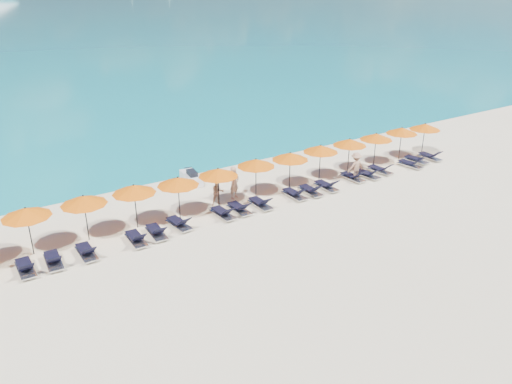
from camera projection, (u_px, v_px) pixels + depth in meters
ground at (291, 236)px, 23.62m from camera, size 1400.00×1400.00×0.00m
jetski at (191, 177)px, 29.88m from camera, size 1.11×2.26×0.77m
beachgoer_a at (234, 183)px, 27.43m from camera, size 0.79×0.67×1.84m
beachgoer_b at (218, 193)px, 26.61m from camera, size 0.77×0.54×1.45m
beachgoer_c at (356, 166)px, 30.11m from camera, size 1.15×0.61×1.72m
umbrella_2 at (26, 212)px, 21.23m from camera, size 2.10×2.10×2.28m
umbrella_3 at (84, 200)px, 22.45m from camera, size 2.10×2.10×2.28m
umbrella_4 at (134, 189)px, 23.65m from camera, size 2.10×2.10×2.28m
umbrella_5 at (178, 181)px, 24.59m from camera, size 2.10×2.10×2.28m
umbrella_6 at (218, 172)px, 25.78m from camera, size 2.10×2.10×2.28m
umbrella_7 at (256, 163)px, 27.18m from camera, size 2.10×2.10×2.28m
umbrella_8 at (290, 156)px, 28.22m from camera, size 2.10×2.10×2.28m
umbrella_9 at (321, 149)px, 29.53m from camera, size 2.10×2.10×2.28m
umbrella_10 at (350, 142)px, 30.74m from camera, size 2.10×2.10×2.28m
umbrella_11 at (376, 137)px, 31.89m from camera, size 2.10×2.10×2.28m
umbrella_12 at (402, 131)px, 33.20m from camera, size 2.10×2.10×2.28m
umbrella_13 at (425, 127)px, 34.13m from camera, size 2.10×2.10×2.28m
lounger_3 at (25, 267)px, 20.49m from camera, size 0.63×1.70×0.66m
lounger_4 at (53, 260)px, 21.05m from camera, size 0.74×1.74×0.66m
lounger_5 at (86, 252)px, 21.72m from camera, size 0.64×1.71×0.66m
lounger_6 at (136, 238)px, 22.85m from camera, size 0.68×1.72×0.66m
lounger_7 at (156, 232)px, 23.47m from camera, size 0.73×1.74×0.66m
lounger_8 at (179, 223)px, 24.31m from camera, size 0.78×1.75×0.66m
lounger_9 at (223, 213)px, 25.41m from camera, size 0.71×1.73×0.66m
lounger_10 at (239, 208)px, 25.95m from camera, size 0.63×1.70×0.66m
lounger_11 at (260, 203)px, 26.55m from camera, size 0.64×1.71×0.66m
lounger_12 at (294, 194)px, 27.74m from camera, size 0.62×1.70×0.66m
lounger_13 at (311, 190)px, 28.22m from camera, size 0.69×1.72×0.66m
lounger_14 at (327, 186)px, 28.87m from camera, size 0.65×1.71×0.66m
lounger_15 at (353, 177)px, 30.23m from camera, size 0.67×1.72×0.66m
lounger_16 at (368, 174)px, 30.66m from camera, size 0.78×1.75×0.66m
lounger_17 at (380, 170)px, 31.39m from camera, size 0.79×1.75×0.66m
lounger_18 at (410, 164)px, 32.42m from camera, size 0.77×1.75×0.66m
lounger_19 at (417, 159)px, 33.24m from camera, size 0.79×1.76×0.66m
lounger_20 at (430, 156)px, 33.85m from camera, size 0.69×1.72×0.66m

